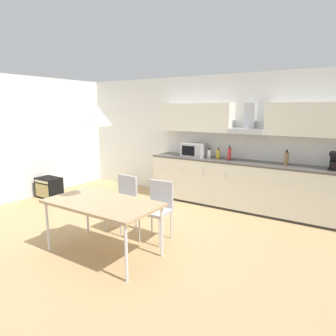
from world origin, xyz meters
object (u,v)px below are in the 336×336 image
Objects in this scene: microwave at (194,150)px; guitar_amp at (49,187)px; chair_far_left at (124,197)px; bottle_yellow at (218,154)px; coffee_maker at (335,161)px; bottle_red at (229,154)px; pendant_lamp at (99,117)px; dining_table at (102,205)px; chair_far_right at (158,204)px; bottle_brown at (286,159)px; bottle_white at (209,154)px.

microwave reaches higher than guitar_amp.
chair_far_left is 2.61m from guitar_amp.
chair_far_left is (-0.70, -2.08, -0.49)m from bottle_yellow.
coffee_maker reaches higher than bottle_red.
guitar_amp is (-3.50, -1.61, -0.83)m from bottle_red.
chair_far_left is at bearing -108.66° from bottle_yellow.
pendant_lamp is (2.89, -1.24, 1.60)m from guitar_amp.
chair_far_left is at bearing -114.75° from bottle_red.
guitar_amp is (-2.55, 0.44, -0.31)m from chair_far_left.
coffee_maker is 5.62m from guitar_amp.
pendant_lamp is (-0.36, -2.87, 0.80)m from bottle_yellow.
pendant_lamp is at bearing -66.93° from chair_far_left.
chair_far_left is 1.67× the size of guitar_amp.
coffee_maker is 3.48m from chair_far_left.
chair_far_left is at bearing 113.07° from dining_table.
chair_far_right is (-2.10, -2.04, -0.55)m from coffee_maker.
coffee_maker is 1.82m from bottle_red.
chair_far_left is at bearing -95.12° from microwave.
bottle_brown is at bearing 59.46° from pendant_lamp.
dining_table is at bearing -93.96° from bottle_white.
bottle_brown is 0.18× the size of dining_table.
pendant_lamp is (0.34, -0.79, 1.29)m from chair_far_left.
pendant_lamp reaches higher than chair_far_left.
dining_table is (-0.19, -2.82, -0.33)m from bottle_white.
pendant_lamp reaches higher than bottle_white.
chair_far_left is (-0.18, -2.02, -0.54)m from microwave.
bottle_white is (0.35, 0.01, -0.06)m from microwave.
microwave is at bearing -177.11° from bottle_red.
pendant_lamp is (-2.43, -2.83, 0.74)m from coffee_maker.
chair_far_right is 3.27m from guitar_amp.
bottle_red is at bearing 77.91° from pendant_lamp.
dining_table is at bearing -23.20° from guitar_amp.
coffee_maker is at bearing 49.37° from pendant_lamp.
bottle_yellow is at bearing 6.72° from microwave.
bottle_yellow is 0.18m from bottle_white.
chair_far_right is at bearing -7.86° from guitar_amp.
bottle_red is at bearing -5.25° from bottle_yellow.
bottle_yellow is 0.25× the size of chair_far_right.
chair_far_right is at bearing -0.01° from chair_far_left.
bottle_yellow reaches higher than bottle_white.
bottle_white is 0.23× the size of chair_far_left.
chair_far_left is (-0.95, -2.05, -0.52)m from bottle_red.
bottle_white is 0.70× the size of bottle_red.
chair_far_right is at bearing -86.04° from bottle_white.
chair_far_left is 2.72× the size of pendant_lamp.
bottle_red is 3.94m from guitar_amp.
microwave is at bearing 93.20° from dining_table.
chair_far_right is (-0.27, -2.05, -0.52)m from bottle_red.
bottle_red reaches higher than chair_far_left.
bottle_brown is 0.53× the size of guitar_amp.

